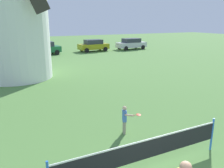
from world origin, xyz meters
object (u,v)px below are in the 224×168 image
object	(u,v)px
tennis_net	(145,150)
parked_car_mustard	(93,45)
parked_car_green	(44,48)
parked_car_silver	(131,44)
player_far	(125,118)

from	to	relation	value
tennis_net	parked_car_mustard	size ratio (longest dim) A/B	1.27
tennis_net	parked_car_green	world-z (taller)	parked_car_green
tennis_net	parked_car_mustard	xyz separation A→B (m)	(8.50, 24.84, 0.12)
parked_car_silver	parked_car_mustard	bearing A→B (deg)	176.93
tennis_net	player_far	xyz separation A→B (m)	(0.66, 2.24, -0.07)
player_far	parked_car_mustard	bearing A→B (deg)	70.85
parked_car_green	parked_car_mustard	xyz separation A→B (m)	(6.62, 0.41, 0.00)
parked_car_mustard	parked_car_silver	bearing A→B (deg)	-3.07
parked_car_green	parked_car_silver	size ratio (longest dim) A/B	0.88
tennis_net	parked_car_green	distance (m)	24.50
player_far	parked_car_mustard	world-z (taller)	parked_car_mustard
player_far	parked_car_mustard	distance (m)	23.92
parked_car_green	parked_car_silver	world-z (taller)	same
parked_car_mustard	tennis_net	bearing A→B (deg)	-108.90
parked_car_mustard	player_far	bearing A→B (deg)	-109.15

